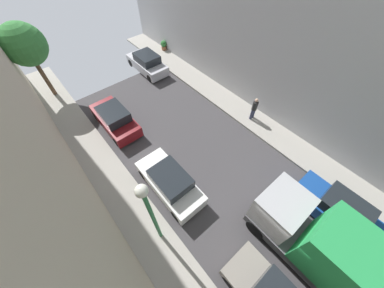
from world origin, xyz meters
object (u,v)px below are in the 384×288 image
Objects in this scene: parked_car_left_3 at (170,182)px; pedestrian at (254,108)px; parked_car_right_1 at (338,210)px; potted_plant_0 at (164,45)px; parked_car_left_4 at (115,119)px; delivery_truck at (337,259)px; street_tree_0 at (24,45)px; lamp_post at (150,209)px; parked_car_right_2 at (147,63)px.

parked_car_left_3 is 7.69m from pedestrian.
parked_car_right_1 is 4.82× the size of potted_plant_0.
parked_car_left_3 is 6.24m from parked_car_left_4.
delivery_truck is at bearing -78.72° from parked_car_left_4.
delivery_truck is 1.24× the size of street_tree_0.
street_tree_0 is at bearing 179.81° from potted_plant_0.
pedestrian is 0.34× the size of lamp_post.
parked_car_right_1 is 19.28m from potted_plant_0.
pedestrian is at bearing -36.28° from parked_car_left_4.
street_tree_0 is at bearing 129.62° from pedestrian.
parked_car_right_1 is at bearing -90.00° from parked_car_right_2.
parked_car_left_3 is 0.79× the size of street_tree_0.
delivery_truck is (2.70, -7.30, 1.07)m from parked_car_left_3.
parked_car_right_1 is at bearing -67.19° from parked_car_left_4.
street_tree_0 is 11.17m from potted_plant_0.
parked_car_left_3 is 11.90m from parked_car_right_2.
delivery_truck is at bearing -122.03° from pedestrian.
pedestrian is at bearing 4.65° from parked_car_left_3.
parked_car_right_2 is at bearing -149.15° from potted_plant_0.
parked_car_right_2 is at bearing 102.74° from pedestrian.
lamp_post reaches higher than delivery_truck.
parked_car_right_2 is 4.82× the size of potted_plant_0.
parked_car_left_3 is 3.83m from lamp_post.
lamp_post is at bearing -120.62° from parked_car_right_2.
delivery_truck is at bearing -106.28° from potted_plant_0.
parked_car_right_1 and parked_car_right_2 have the same top height.
pedestrian is 11.85m from potted_plant_0.
street_tree_0 is at bearing 111.61° from parked_car_right_1.
parked_car_right_2 is 2.44× the size of pedestrian.
parked_car_left_4 is 6.94m from parked_car_right_2.
lamp_post is at bearing -126.20° from potted_plant_0.
street_tree_0 is (-2.15, 12.47, 3.36)m from parked_car_left_3.
parked_car_left_3 is 1.00× the size of parked_car_right_1.
parked_car_right_1 is 17.20m from parked_car_right_2.
street_tree_0 is (-4.85, 19.77, 2.30)m from delivery_truck.
delivery_truck reaches higher than pedestrian.
delivery_truck is at bearing -69.70° from parked_car_left_3.
parked_car_left_3 is 13.09m from street_tree_0.
parked_car_left_4 is at bearing 101.28° from delivery_truck.
potted_plant_0 is (10.62, -0.03, -3.47)m from street_tree_0.
delivery_truck is 20.48m from street_tree_0.
street_tree_0 is 6.11× the size of potted_plant_0.
parked_car_left_4 is 1.00× the size of parked_car_right_1.
delivery_truck is at bearing -50.46° from lamp_post.
lamp_post is (0.25, -14.20, -0.52)m from street_tree_0.
parked_car_left_3 is at bearing 42.29° from lamp_post.
parked_car_left_4 is 13.93m from parked_car_right_1.
parked_car_left_4 is 0.79× the size of street_tree_0.
lamp_post is at bearing 146.29° from parked_car_right_1.
delivery_truck is 7.44m from lamp_post.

